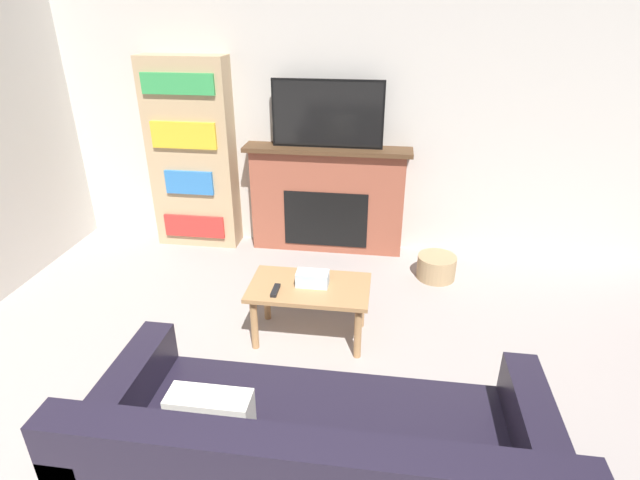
{
  "coord_description": "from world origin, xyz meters",
  "views": [
    {
      "loc": [
        0.45,
        -0.82,
        2.18
      ],
      "look_at": [
        0.01,
        2.33,
        0.65
      ],
      "focal_mm": 28.0,
      "sensor_mm": 36.0,
      "label": 1
    }
  ],
  "objects_px": {
    "bookshelf": "(192,155)",
    "couch": "(316,469)",
    "fireplace": "(327,199)",
    "storage_basket": "(436,267)",
    "tv": "(328,114)",
    "coffee_table": "(309,294)"
  },
  "relations": [
    {
      "from": "fireplace",
      "to": "bookshelf",
      "type": "distance_m",
      "value": 1.33
    },
    {
      "from": "couch",
      "to": "bookshelf",
      "type": "bearing_deg",
      "value": 119.77
    },
    {
      "from": "coffee_table",
      "to": "storage_basket",
      "type": "xyz_separation_m",
      "value": [
        0.95,
        0.99,
        -0.25
      ]
    },
    {
      "from": "tv",
      "to": "couch",
      "type": "height_order",
      "value": "tv"
    },
    {
      "from": "fireplace",
      "to": "bookshelf",
      "type": "relative_size",
      "value": 0.86
    },
    {
      "from": "storage_basket",
      "to": "fireplace",
      "type": "bearing_deg",
      "value": 156.25
    },
    {
      "from": "bookshelf",
      "to": "storage_basket",
      "type": "xyz_separation_m",
      "value": [
        2.28,
        -0.42,
        -0.78
      ]
    },
    {
      "from": "tv",
      "to": "couch",
      "type": "distance_m",
      "value": 2.96
    },
    {
      "from": "tv",
      "to": "coffee_table",
      "type": "height_order",
      "value": "tv"
    },
    {
      "from": "bookshelf",
      "to": "couch",
      "type": "bearing_deg",
      "value": -60.23
    },
    {
      "from": "couch",
      "to": "fireplace",
      "type": "bearing_deg",
      "value": 96.28
    },
    {
      "from": "tv",
      "to": "storage_basket",
      "type": "xyz_separation_m",
      "value": [
        1.01,
        -0.43,
        -1.2
      ]
    },
    {
      "from": "fireplace",
      "to": "couch",
      "type": "relative_size",
      "value": 0.75
    },
    {
      "from": "tv",
      "to": "coffee_table",
      "type": "xyz_separation_m",
      "value": [
        0.06,
        -1.42,
        -0.94
      ]
    },
    {
      "from": "tv",
      "to": "bookshelf",
      "type": "bearing_deg",
      "value": -179.86
    },
    {
      "from": "coffee_table",
      "to": "couch",
      "type": "bearing_deg",
      "value": -79.64
    },
    {
      "from": "bookshelf",
      "to": "storage_basket",
      "type": "distance_m",
      "value": 2.45
    },
    {
      "from": "fireplace",
      "to": "storage_basket",
      "type": "relative_size",
      "value": 4.57
    },
    {
      "from": "couch",
      "to": "bookshelf",
      "type": "distance_m",
      "value": 3.23
    },
    {
      "from": "fireplace",
      "to": "couch",
      "type": "xyz_separation_m",
      "value": [
        0.31,
        -2.78,
        -0.23
      ]
    },
    {
      "from": "couch",
      "to": "coffee_table",
      "type": "relative_size",
      "value": 2.44
    },
    {
      "from": "couch",
      "to": "coffee_table",
      "type": "bearing_deg",
      "value": 100.36
    }
  ]
}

